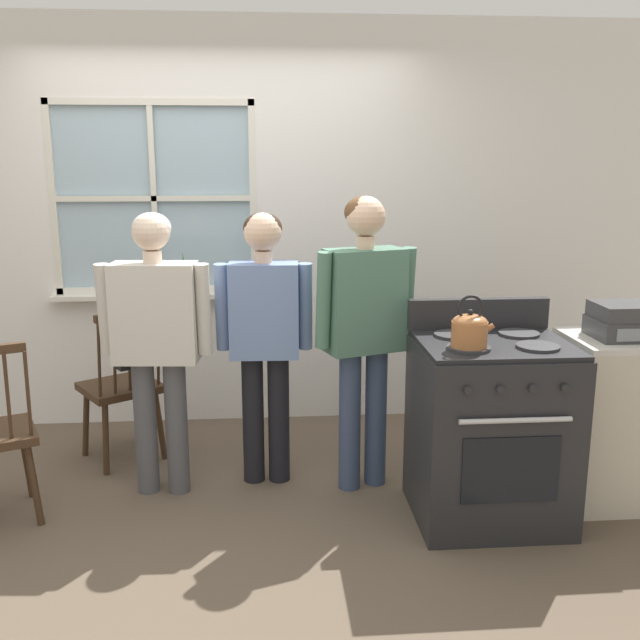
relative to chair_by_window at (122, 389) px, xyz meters
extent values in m
plane|color=brown|center=(0.61, -0.73, -0.45)|extent=(16.00, 16.00, 0.00)
cube|color=white|center=(2.31, 0.67, 0.90)|extent=(2.98, 0.06, 2.70)
cube|color=white|center=(0.15, 0.67, 0.01)|extent=(1.34, 0.06, 0.91)
cube|color=white|center=(0.15, 0.67, 1.99)|extent=(1.34, 0.06, 0.52)
cube|color=silver|center=(0.15, 0.59, 0.45)|extent=(1.40, 0.10, 0.03)
cube|color=#9EB7C6|center=(0.15, 0.68, 1.10)|extent=(1.28, 0.01, 1.20)
cube|color=silver|center=(0.15, 0.65, 1.10)|extent=(0.04, 0.02, 1.26)
cube|color=silver|center=(0.15, 0.65, 1.10)|extent=(1.34, 0.02, 0.04)
cube|color=silver|center=(-0.50, 0.65, 1.10)|extent=(0.04, 0.03, 1.26)
cube|color=silver|center=(0.80, 0.65, 1.10)|extent=(0.04, 0.03, 1.26)
cube|color=silver|center=(0.15, 0.65, 1.71)|extent=(1.34, 0.03, 0.04)
cube|color=silver|center=(0.15, 0.65, 0.48)|extent=(1.34, 0.03, 0.04)
cube|color=#3D2819|center=(-0.01, 0.02, 0.00)|extent=(0.57, 0.56, 0.04)
cylinder|color=#3D2819|center=(0.04, 0.25, -0.23)|extent=(0.06, 0.09, 0.43)
cylinder|color=#3D2819|center=(-0.24, 0.06, -0.23)|extent=(0.09, 0.06, 0.43)
cylinder|color=#3D2819|center=(0.22, -0.02, -0.23)|extent=(0.09, 0.06, 0.43)
cylinder|color=#3D2819|center=(-0.07, -0.21, -0.23)|extent=(0.06, 0.09, 0.43)
cylinder|color=#3D2819|center=(0.23, -0.03, 0.23)|extent=(0.05, 0.07, 0.46)
cylinder|color=#3D2819|center=(0.16, -0.07, 0.23)|extent=(0.05, 0.07, 0.46)
cylinder|color=#3D2819|center=(0.08, -0.12, 0.23)|extent=(0.05, 0.07, 0.46)
cylinder|color=#3D2819|center=(0.01, -0.17, 0.23)|extent=(0.05, 0.07, 0.46)
cylinder|color=#3D2819|center=(-0.07, -0.22, 0.23)|extent=(0.05, 0.07, 0.46)
cube|color=#3D2819|center=(0.08, -0.12, 0.48)|extent=(0.34, 0.24, 0.04)
cylinder|color=#3D2819|center=(-0.42, -0.50, -0.23)|extent=(0.06, 0.09, 0.43)
cylinder|color=#3D2819|center=(-0.29, -0.79, -0.23)|extent=(0.09, 0.06, 0.43)
cylinder|color=#3D2819|center=(-0.28, -0.79, 0.23)|extent=(0.04, 0.07, 0.46)
cylinder|color=#3D2819|center=(-0.36, -0.83, 0.23)|extent=(0.04, 0.07, 0.46)
cylinder|color=#4C4C51|center=(0.21, -0.46, -0.07)|extent=(0.12, 0.12, 0.75)
cylinder|color=#4C4C51|center=(0.38, -0.47, -0.07)|extent=(0.12, 0.12, 0.75)
cube|color=beige|center=(0.29, -0.46, 0.56)|extent=(0.45, 0.24, 0.53)
cylinder|color=beige|center=(0.04, -0.46, 0.58)|extent=(0.08, 0.12, 0.49)
cylinder|color=beige|center=(0.55, -0.50, 0.58)|extent=(0.08, 0.12, 0.49)
cylinder|color=beige|center=(0.29, -0.46, 0.86)|extent=(0.10, 0.10, 0.06)
sphere|color=beige|center=(0.29, -0.46, 0.99)|extent=(0.20, 0.20, 0.20)
ellipsoid|color=silver|center=(0.29, -0.45, 1.01)|extent=(0.20, 0.20, 0.16)
cylinder|color=black|center=(0.79, -0.37, -0.08)|extent=(0.12, 0.12, 0.74)
cylinder|color=black|center=(0.93, -0.37, -0.08)|extent=(0.12, 0.12, 0.74)
cube|color=#6B84B7|center=(0.86, -0.37, 0.55)|extent=(0.38, 0.22, 0.52)
cylinder|color=#6B84B7|center=(0.64, -0.38, 0.57)|extent=(0.08, 0.11, 0.48)
cylinder|color=#6B84B7|center=(1.09, -0.40, 0.57)|extent=(0.08, 0.11, 0.48)
cylinder|color=beige|center=(0.86, -0.37, 0.84)|extent=(0.10, 0.10, 0.06)
sphere|color=beige|center=(0.86, -0.37, 0.97)|extent=(0.20, 0.20, 0.20)
ellipsoid|color=#332319|center=(0.86, -0.35, 0.99)|extent=(0.21, 0.21, 0.17)
cylinder|color=#384766|center=(1.32, -0.50, -0.05)|extent=(0.12, 0.12, 0.79)
cylinder|color=#384766|center=(1.47, -0.45, -0.05)|extent=(0.12, 0.12, 0.79)
cube|color=#4C7560|center=(1.40, -0.48, 0.61)|extent=(0.46, 0.33, 0.55)
cylinder|color=#4C7560|center=(1.17, -0.57, 0.64)|extent=(0.11, 0.13, 0.51)
cylinder|color=#4C7560|center=(1.64, -0.42, 0.64)|extent=(0.11, 0.13, 0.51)
cylinder|color=beige|center=(1.40, -0.48, 0.92)|extent=(0.10, 0.10, 0.07)
sphere|color=beige|center=(1.40, -0.48, 1.06)|extent=(0.21, 0.21, 0.21)
ellipsoid|color=brown|center=(1.39, -0.46, 1.08)|extent=(0.21, 0.21, 0.17)
cube|color=#232326|center=(1.99, -0.87, 0.00)|extent=(0.74, 0.64, 0.90)
cube|color=black|center=(1.99, -0.87, 0.46)|extent=(0.73, 0.61, 0.02)
cylinder|color=#2D2D30|center=(1.82, -1.00, 0.48)|extent=(0.20, 0.20, 0.02)
cylinder|color=#2D2D30|center=(2.15, -1.00, 0.48)|extent=(0.20, 0.20, 0.02)
cylinder|color=#2D2D30|center=(1.82, -0.75, 0.48)|extent=(0.20, 0.20, 0.02)
cylinder|color=#2D2D30|center=(2.15, -0.75, 0.48)|extent=(0.20, 0.20, 0.02)
cube|color=#232326|center=(1.99, -0.58, 0.56)|extent=(0.74, 0.06, 0.16)
cube|color=black|center=(1.99, -1.20, -0.05)|extent=(0.46, 0.01, 0.32)
cylinder|color=silver|center=(1.99, -1.22, 0.20)|extent=(0.52, 0.02, 0.02)
cylinder|color=#232326|center=(1.76, -1.21, 0.34)|extent=(0.04, 0.02, 0.04)
cylinder|color=#232326|center=(1.91, -1.21, 0.34)|extent=(0.04, 0.02, 0.04)
cylinder|color=#232326|center=(2.06, -1.21, 0.34)|extent=(0.04, 0.02, 0.04)
cylinder|color=#232326|center=(2.21, -1.21, 0.34)|extent=(0.04, 0.02, 0.04)
cylinder|color=#A86638|center=(1.82, -1.00, 0.55)|extent=(0.17, 0.17, 0.12)
ellipsoid|color=#A86638|center=(1.82, -1.00, 0.61)|extent=(0.16, 0.16, 0.07)
sphere|color=black|center=(1.82, -1.00, 0.66)|extent=(0.03, 0.03, 0.03)
cylinder|color=#A86638|center=(1.90, -1.00, 0.57)|extent=(0.08, 0.03, 0.07)
torus|color=black|center=(1.82, -1.00, 0.68)|extent=(0.12, 0.01, 0.12)
cylinder|color=beige|center=(0.32, 0.58, 0.50)|extent=(0.16, 0.16, 0.08)
cylinder|color=#33261C|center=(0.32, 0.58, 0.53)|extent=(0.15, 0.15, 0.01)
cone|color=#2D7038|center=(0.34, 0.59, 0.65)|extent=(0.06, 0.05, 0.22)
cone|color=#2D7038|center=(0.30, 0.59, 0.60)|extent=(0.06, 0.05, 0.13)
cone|color=#2D7038|center=(0.31, 0.55, 0.62)|extent=(0.04, 0.08, 0.15)
cube|color=black|center=(0.13, -0.20, 0.32)|extent=(0.23, 0.20, 0.26)
torus|color=black|center=(0.09, -0.13, 0.49)|extent=(0.17, 0.17, 0.01)
cube|color=beige|center=(2.72, -0.73, -0.01)|extent=(0.55, 0.50, 0.87)
cube|color=beige|center=(2.72, -0.73, 0.44)|extent=(0.55, 0.50, 0.03)
cube|color=#38383A|center=(2.72, -0.75, 0.50)|extent=(0.34, 0.28, 0.10)
cube|color=#38383A|center=(2.72, -0.75, 0.59)|extent=(0.32, 0.27, 0.08)
cube|color=gray|center=(2.72, -0.89, 0.50)|extent=(0.24, 0.01, 0.06)
camera|label=1|loc=(0.87, -4.17, 1.35)|focal=40.00mm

